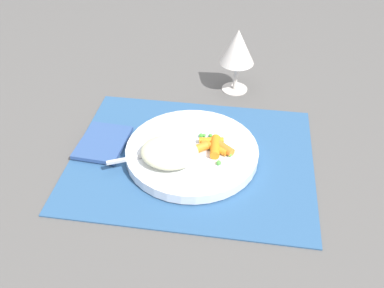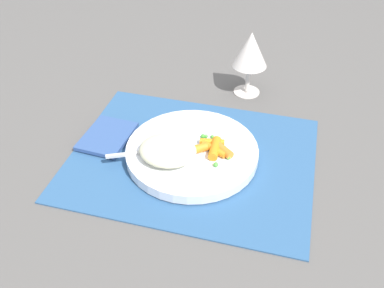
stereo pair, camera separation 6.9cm
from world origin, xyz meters
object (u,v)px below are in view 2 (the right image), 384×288
Objects in this scene: fork at (170,149)px; wine_glass at (250,51)px; carrot_portion at (212,148)px; napkin at (107,136)px; plate at (192,152)px; rice_mound at (168,150)px.

fork is 1.21× the size of wine_glass.
carrot_portion reaches higher than napkin.
plate is 0.06m from rice_mound.
wine_glass is at bearing 84.54° from carrot_portion.
wine_glass is 1.32× the size of napkin.
carrot_portion is 0.80× the size of napkin.
carrot_portion is (0.07, 0.04, -0.01)m from rice_mound.
wine_glass reaches higher than napkin.
fork is (-0.00, 0.02, -0.01)m from rice_mound.
fork is at bearing -165.38° from carrot_portion.
rice_mound reaches higher than fork.
plate is at bearing -3.33° from napkin.
wine_glass is at bearing 45.92° from napkin.
fork is 0.15m from napkin.
fork is (-0.08, -0.02, -0.00)m from carrot_portion.
rice_mound is 0.70× the size of wine_glass.
rice_mound is 0.58× the size of fork.
rice_mound is 0.32m from wine_glass.
wine_glass is (0.10, 0.30, 0.06)m from rice_mound.
rice_mound is 0.02m from fork.
carrot_portion is 0.61× the size of wine_glass.
napkin is (-0.14, 0.03, -0.02)m from fork.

